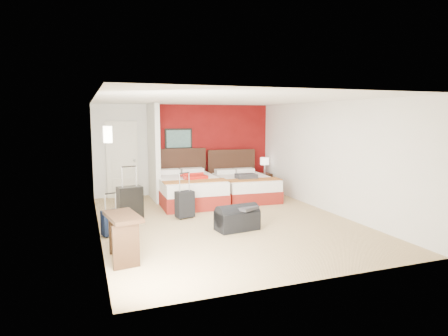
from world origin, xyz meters
name	(u,v)px	position (x,y,z in m)	size (l,w,h in m)	color
ground	(225,221)	(0.00, 0.00, 0.00)	(6.50, 6.50, 0.00)	#D1B581
room_walls	(145,157)	(-1.40, 1.42, 1.26)	(5.02, 6.52, 2.50)	silver
red_accent_panel	(211,149)	(0.75, 3.23, 1.25)	(3.50, 0.04, 2.50)	maroon
partition_wall	(154,152)	(-1.00, 2.61, 1.25)	(0.12, 1.20, 2.50)	silver
entry_door	(122,160)	(-1.75, 3.20, 1.02)	(0.82, 0.06, 2.05)	silver
bed_left	(189,190)	(-0.26, 1.92, 0.32)	(1.50, 2.14, 0.64)	silver
bed_right	(245,187)	(1.30, 1.95, 0.29)	(1.34, 1.92, 0.58)	silver
red_suitcase_open	(194,176)	(-0.16, 1.82, 0.69)	(0.53, 0.73, 0.09)	red
jacket_bundle	(246,176)	(1.20, 1.65, 0.64)	(0.51, 0.41, 0.12)	#37373C
nightstand	(264,182)	(2.27, 2.77, 0.26)	(0.36, 0.36, 0.51)	#321B10
table_lamp	(265,166)	(2.27, 2.77, 0.74)	(0.26, 0.26, 0.46)	white
suitcase_black	(130,206)	(-1.87, 0.49, 0.36)	(0.48, 0.30, 0.72)	black
suitcase_charcoal	(185,205)	(-0.73, 0.48, 0.28)	(0.37, 0.23, 0.55)	black
suitcase_navy	(111,224)	(-2.30, -0.30, 0.22)	(0.32, 0.20, 0.45)	#111B33
duffel_bag	(237,219)	(-0.01, -0.72, 0.20)	(0.80, 0.43, 0.41)	black
jacket_draped	(245,208)	(0.14, -0.77, 0.43)	(0.42, 0.35, 0.06)	#323236
desk	(124,237)	(-2.21, -1.60, 0.35)	(0.42, 0.85, 0.70)	black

